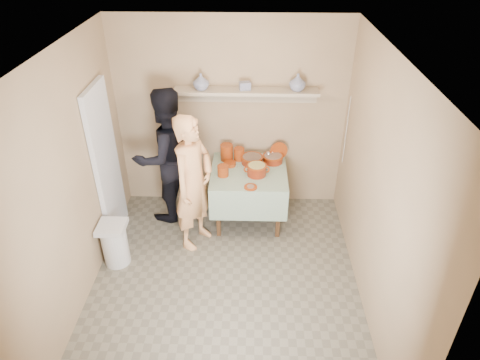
{
  "coord_description": "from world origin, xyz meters",
  "views": [
    {
      "loc": [
        0.27,
        -3.43,
        3.61
      ],
      "look_at": [
        0.15,
        0.75,
        0.95
      ],
      "focal_mm": 32.0,
      "sensor_mm": 36.0,
      "label": 1
    }
  ],
  "objects_px": {
    "person_helper": "(167,156)",
    "cazuela_rice": "(257,169)",
    "serving_table": "(249,178)",
    "trash_bin": "(115,243)",
    "person_cook": "(194,183)"
  },
  "relations": [
    {
      "from": "cazuela_rice",
      "to": "trash_bin",
      "type": "height_order",
      "value": "cazuela_rice"
    },
    {
      "from": "person_cook",
      "to": "serving_table",
      "type": "relative_size",
      "value": 1.78
    },
    {
      "from": "person_helper",
      "to": "serving_table",
      "type": "height_order",
      "value": "person_helper"
    },
    {
      "from": "person_helper",
      "to": "cazuela_rice",
      "type": "relative_size",
      "value": 5.56
    },
    {
      "from": "serving_table",
      "to": "cazuela_rice",
      "type": "bearing_deg",
      "value": -46.79
    },
    {
      "from": "serving_table",
      "to": "trash_bin",
      "type": "bearing_deg",
      "value": -149.63
    },
    {
      "from": "cazuela_rice",
      "to": "trash_bin",
      "type": "relative_size",
      "value": 0.59
    },
    {
      "from": "person_cook",
      "to": "person_helper",
      "type": "height_order",
      "value": "person_helper"
    },
    {
      "from": "person_helper",
      "to": "trash_bin",
      "type": "height_order",
      "value": "person_helper"
    },
    {
      "from": "trash_bin",
      "to": "serving_table",
      "type": "bearing_deg",
      "value": 30.37
    },
    {
      "from": "person_helper",
      "to": "trash_bin",
      "type": "relative_size",
      "value": 3.28
    },
    {
      "from": "person_helper",
      "to": "cazuela_rice",
      "type": "bearing_deg",
      "value": 134.97
    },
    {
      "from": "serving_table",
      "to": "trash_bin",
      "type": "distance_m",
      "value": 1.85
    },
    {
      "from": "person_helper",
      "to": "cazuela_rice",
      "type": "height_order",
      "value": "person_helper"
    },
    {
      "from": "person_cook",
      "to": "trash_bin",
      "type": "bearing_deg",
      "value": 143.28
    }
  ]
}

